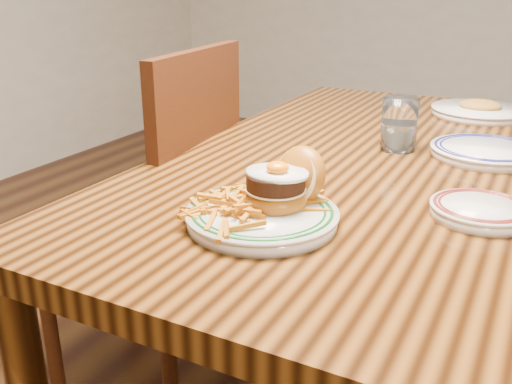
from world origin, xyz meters
The scene contains 7 objects.
table centered at (0.00, 0.00, 0.66)m, with size 0.85×1.60×0.75m.
chair_left centered at (-0.55, -0.09, 0.53)m, with size 0.50×0.50×0.98m.
main_plate centered at (-0.02, -0.47, 0.78)m, with size 0.26×0.28×0.13m.
side_plate centered at (0.30, -0.28, 0.77)m, with size 0.17×0.18×0.03m.
rear_plate centered at (0.26, 0.11, 0.77)m, with size 0.25×0.25×0.03m.
water_glass centered at (0.06, 0.08, 0.81)m, with size 0.09×0.09×0.13m.
far_plate centered at (0.19, 0.55, 0.77)m, with size 0.29×0.29×0.05m.
Camera 1 is at (0.38, -1.28, 1.15)m, focal length 40.00 mm.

